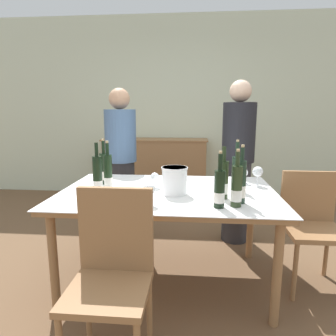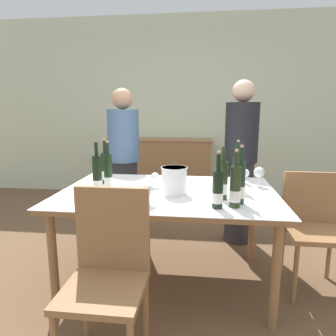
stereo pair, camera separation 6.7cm
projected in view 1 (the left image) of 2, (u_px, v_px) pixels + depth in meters
ground_plane at (168, 280)px, 2.45m from camera, size 12.00×12.00×0.00m
back_wall at (183, 108)px, 4.77m from camera, size 8.00×0.10×2.80m
sideboard_cabinet at (155, 169)px, 4.70m from camera, size 1.61×0.46×0.93m
dining_table at (168, 199)px, 2.32m from camera, size 1.65×1.11×0.75m
ice_bucket at (175, 180)px, 2.20m from camera, size 0.20×0.20×0.20m
wine_bottle_0 at (219, 189)px, 1.90m from camera, size 0.07×0.07×0.36m
wine_bottle_1 at (241, 183)px, 1.98m from camera, size 0.06×0.06×0.39m
wine_bottle_2 at (104, 169)px, 2.51m from camera, size 0.08×0.08×0.38m
wine_bottle_3 at (108, 175)px, 2.22m from camera, size 0.06×0.06×0.39m
wine_bottle_4 at (223, 181)px, 2.09m from camera, size 0.07×0.07×0.37m
wine_bottle_5 at (236, 174)px, 2.31m from camera, size 0.07×0.07×0.39m
wine_bottle_6 at (237, 187)px, 1.91m from camera, size 0.07×0.07×0.37m
wine_bottle_7 at (98, 178)px, 2.11m from camera, size 0.07×0.07×0.39m
wine_glass_0 at (244, 173)px, 2.53m from camera, size 0.07×0.07×0.13m
wine_glass_1 at (258, 172)px, 2.44m from camera, size 0.09×0.09×0.16m
wine_glass_2 at (149, 190)px, 1.94m from camera, size 0.08×0.08×0.15m
wine_glass_3 at (155, 178)px, 2.38m from camera, size 0.08×0.08×0.13m
chair_right_end at (311, 220)px, 2.34m from camera, size 0.42×0.42×0.89m
chair_near_front at (112, 266)px, 1.61m from camera, size 0.42×0.42×0.95m
person_host at (121, 164)px, 3.21m from camera, size 0.33×0.33×1.59m
person_guest_left at (237, 163)px, 3.07m from camera, size 0.33×0.33×1.66m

